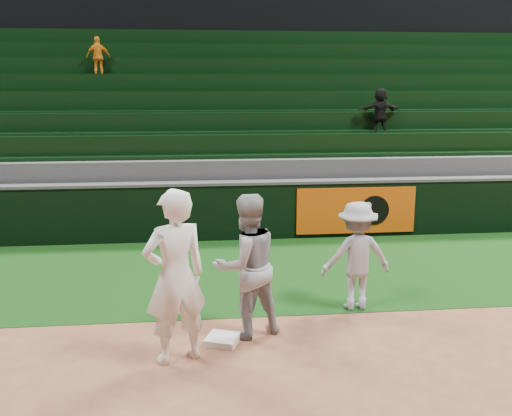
{
  "coord_description": "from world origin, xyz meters",
  "views": [
    {
      "loc": [
        -0.42,
        -6.69,
        3.28
      ],
      "look_at": [
        0.54,
        2.3,
        1.3
      ],
      "focal_mm": 40.0,
      "sensor_mm": 36.0,
      "label": 1
    }
  ],
  "objects_px": {
    "first_baseman": "(175,277)",
    "baserunner": "(246,266)",
    "first_base": "(222,340)",
    "base_coach": "(357,256)"
  },
  "relations": [
    {
      "from": "first_base",
      "to": "first_baseman",
      "type": "xyz_separation_m",
      "value": [
        -0.56,
        -0.41,
        1.01
      ]
    },
    {
      "from": "first_base",
      "to": "first_baseman",
      "type": "height_order",
      "value": "first_baseman"
    },
    {
      "from": "first_base",
      "to": "baserunner",
      "type": "xyz_separation_m",
      "value": [
        0.34,
        0.24,
        0.91
      ]
    },
    {
      "from": "first_base",
      "to": "baserunner",
      "type": "distance_m",
      "value": 1.0
    },
    {
      "from": "base_coach",
      "to": "first_base",
      "type": "bearing_deg",
      "value": 21.29
    },
    {
      "from": "first_base",
      "to": "base_coach",
      "type": "relative_size",
      "value": 0.24
    },
    {
      "from": "first_baseman",
      "to": "baserunner",
      "type": "bearing_deg",
      "value": -166.64
    },
    {
      "from": "first_baseman",
      "to": "baserunner",
      "type": "height_order",
      "value": "first_baseman"
    },
    {
      "from": "baserunner",
      "to": "base_coach",
      "type": "xyz_separation_m",
      "value": [
        1.68,
        0.72,
        -0.14
      ]
    },
    {
      "from": "first_baseman",
      "to": "base_coach",
      "type": "bearing_deg",
      "value": -174.57
    }
  ]
}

